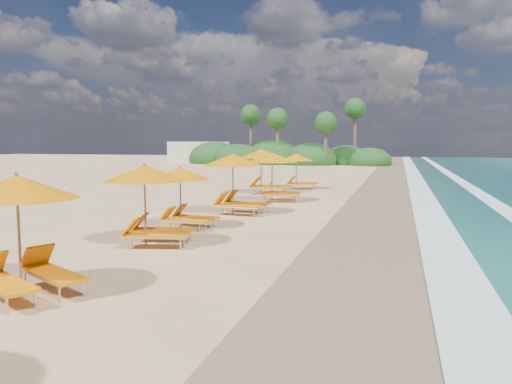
{
  "coord_description": "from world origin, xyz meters",
  "views": [
    {
      "loc": [
        4.33,
        -14.96,
        2.78
      ],
      "look_at": [
        0.0,
        0.0,
        1.2
      ],
      "focal_mm": 34.83,
      "sensor_mm": 36.0,
      "label": 1
    }
  ],
  "objects": [
    {
      "name": "surf_foam",
      "position": [
        6.7,
        0.0,
        0.03
      ],
      "size": [
        4.0,
        160.0,
        0.01
      ],
      "color": "white",
      "rests_on": "ground"
    },
    {
      "name": "station_2",
      "position": [
        -2.16,
        -7.67,
        1.26
      ],
      "size": [
        2.96,
        2.96,
        2.24
      ],
      "rotation": [
        0.0,
        0.0,
        -0.47
      ],
      "color": "olive",
      "rests_on": "ground"
    },
    {
      "name": "treeline",
      "position": [
        -9.94,
        45.51,
        1.0
      ],
      "size": [
        25.8,
        8.8,
        9.74
      ],
      "color": "#163D14",
      "rests_on": "ground"
    },
    {
      "name": "wet_sand",
      "position": [
        4.0,
        0.0,
        0.01
      ],
      "size": [
        4.0,
        160.0,
        0.01
      ],
      "primitive_type": "cube",
      "color": "#836C4E",
      "rests_on": "ground"
    },
    {
      "name": "station_6",
      "position": [
        -1.21,
        7.53,
        1.31
      ],
      "size": [
        2.8,
        2.67,
        2.35
      ],
      "rotation": [
        0.0,
        0.0,
        0.17
      ],
      "color": "olive",
      "rests_on": "ground"
    },
    {
      "name": "station_5",
      "position": [
        -1.68,
        3.18,
        1.34
      ],
      "size": [
        2.74,
        2.58,
        2.39
      ],
      "rotation": [
        0.0,
        0.0,
        -0.11
      ],
      "color": "olive",
      "rests_on": "ground"
    },
    {
      "name": "beach_building",
      "position": [
        -22.0,
        48.0,
        1.4
      ],
      "size": [
        7.0,
        5.0,
        2.8
      ],
      "primitive_type": "cube",
      "color": "beige",
      "rests_on": "ground"
    },
    {
      "name": "station_8",
      "position": [
        -1.34,
        13.75,
        1.2
      ],
      "size": [
        2.38,
        2.22,
        2.14
      ],
      "rotation": [
        0.0,
        0.0,
        0.06
      ],
      "color": "olive",
      "rests_on": "ground"
    },
    {
      "name": "station_7",
      "position": [
        -2.62,
        10.72,
        1.37
      ],
      "size": [
        2.8,
        2.64,
        2.45
      ],
      "rotation": [
        0.0,
        0.0,
        0.1
      ],
      "color": "olive",
      "rests_on": "ground"
    },
    {
      "name": "station_4",
      "position": [
        -2.29,
        -0.36,
        1.13
      ],
      "size": [
        2.27,
        2.13,
        2.01
      ],
      "rotation": [
        0.0,
        0.0,
        -0.08
      ],
      "color": "olive",
      "rests_on": "ground"
    },
    {
      "name": "station_3",
      "position": [
        -2.04,
        -3.06,
        1.24
      ],
      "size": [
        2.7,
        2.59,
        2.21
      ],
      "rotation": [
        0.0,
        0.0,
        0.22
      ],
      "color": "olive",
      "rests_on": "ground"
    },
    {
      "name": "ground",
      "position": [
        0.0,
        0.0,
        0.0
      ],
      "size": [
        160.0,
        160.0,
        0.0
      ],
      "primitive_type": "plane",
      "color": "#DBB480",
      "rests_on": "ground"
    }
  ]
}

